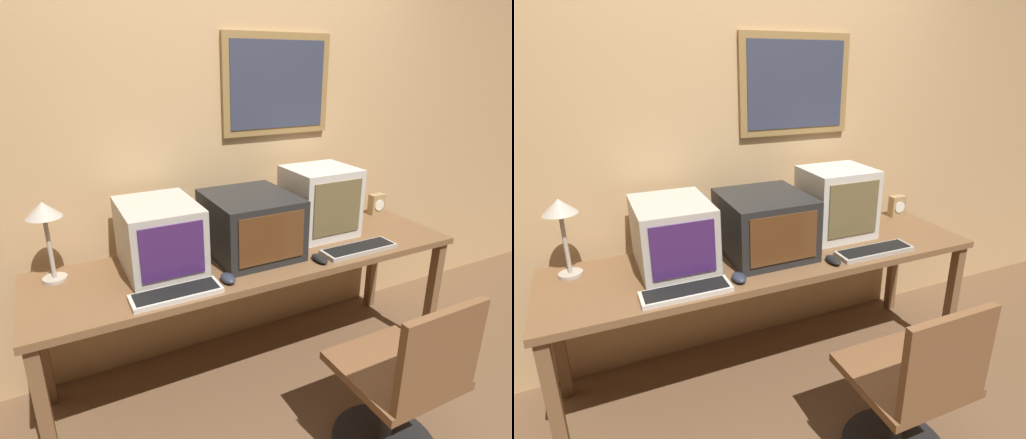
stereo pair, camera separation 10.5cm
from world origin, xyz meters
TOP-DOWN VIEW (x-y plane):
  - wall_back at (0.00, 1.26)m, footprint 8.00×0.08m
  - desk at (0.00, 0.84)m, footprint 2.30×0.64m
  - monitor_left at (-0.49, 0.92)m, footprint 0.36×0.46m
  - monitor_center at (-0.01, 0.88)m, footprint 0.44×0.49m
  - monitor_right at (0.48, 0.95)m, footprint 0.38×0.35m
  - keyboard_main at (-0.51, 0.61)m, footprint 0.40×0.14m
  - keyboard_side at (0.53, 0.63)m, footprint 0.44×0.13m
  - mouse_near_keyboard at (-0.26, 0.63)m, footprint 0.06×0.10m
  - mouse_far_corner at (0.25, 0.61)m, footprint 0.06×0.12m
  - desk_clock at (1.04, 1.07)m, footprint 0.10×0.06m
  - desk_lamp at (-0.98, 1.02)m, footprint 0.16×0.16m
  - office_chair at (0.30, 0.02)m, footprint 0.49×0.49m

SIDE VIEW (x-z plane):
  - office_chair at x=0.30m, z-range -0.06..0.81m
  - desk at x=0.00m, z-range 0.30..1.06m
  - keyboard_main at x=-0.51m, z-range 0.75..0.78m
  - keyboard_side at x=0.53m, z-range 0.75..0.78m
  - mouse_far_corner at x=0.25m, z-range 0.75..0.79m
  - mouse_near_keyboard at x=-0.26m, z-range 0.75..0.79m
  - desk_clock at x=1.04m, z-range 0.75..0.89m
  - monitor_center at x=-0.01m, z-range 0.75..1.08m
  - monitor_left at x=-0.49m, z-range 0.75..1.09m
  - monitor_right at x=0.48m, z-range 0.75..1.16m
  - desk_lamp at x=-0.98m, z-range 0.87..1.26m
  - wall_back at x=0.00m, z-range 0.00..2.60m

